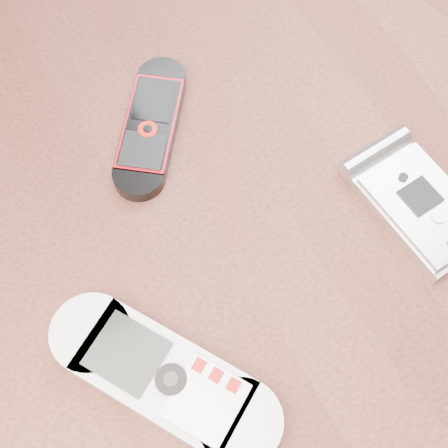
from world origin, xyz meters
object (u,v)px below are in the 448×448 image
nokia_white (164,377)px  nokia_black_red (151,126)px  table (219,282)px  motorola_razr (420,204)px

nokia_white → nokia_black_red: size_ratio=1.29×
table → motorola_razr: 0.19m
nokia_white → nokia_black_red: 0.20m
nokia_white → motorola_razr: size_ratio=1.45×
table → motorola_razr: bearing=-21.9°
nokia_black_red → nokia_white: bearing=-76.1°
nokia_white → nokia_black_red: bearing=35.2°
nokia_black_red → motorola_razr: size_ratio=1.13×
nokia_white → motorola_razr: bearing=-25.6°
nokia_black_red → motorola_razr: (0.14, -0.16, 0.00)m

